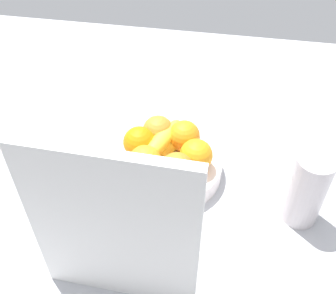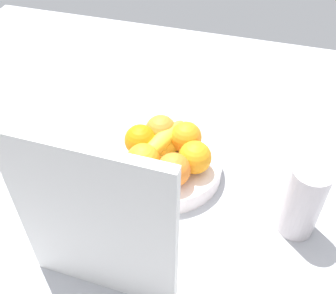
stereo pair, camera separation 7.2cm
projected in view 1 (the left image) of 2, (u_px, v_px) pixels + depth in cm
name	position (u px, v px, depth cm)	size (l,w,h in cm)	color
ground_plane	(160.00, 167.00, 101.95)	(180.00, 140.00, 3.00)	#AAACB3
fruit_bowl	(168.00, 166.00, 96.96)	(25.84, 25.84, 4.57)	white
orange_front_left	(177.00, 169.00, 87.77)	(7.61, 7.61, 7.61)	orange
orange_front_right	(196.00, 155.00, 90.94)	(7.61, 7.61, 7.61)	orange
orange_center	(184.00, 136.00, 95.68)	(7.61, 7.61, 7.61)	orange
orange_back_left	(158.00, 131.00, 97.02)	(7.61, 7.61, 7.61)	orange
orange_back_right	(139.00, 142.00, 94.08)	(7.61, 7.61, 7.61)	orange
orange_top_stack	(145.00, 162.00, 89.41)	(7.61, 7.61, 7.61)	orange
banana_bunch	(163.00, 145.00, 94.55)	(13.35, 17.37, 6.20)	yellow
cutting_board	(113.00, 233.00, 64.29)	(28.00, 1.80, 36.00)	white
thermos_tumbler	(307.00, 190.00, 83.07)	(7.79, 7.79, 17.42)	#C0B7B9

